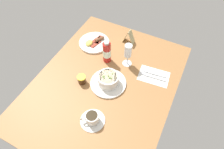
# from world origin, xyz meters

# --- Properties ---
(ground_plane) EXTENTS (1.10, 0.84, 0.03)m
(ground_plane) POSITION_xyz_m (0.00, 0.00, -0.01)
(ground_plane) COLOR #9E6B3D
(porridge_bowl) EXTENTS (0.22, 0.22, 0.09)m
(porridge_bowl) POSITION_xyz_m (0.01, -0.02, 0.04)
(porridge_bowl) COLOR silver
(porridge_bowl) RESTS_ON ground_plane
(cutlery_setting) EXTENTS (0.15, 0.21, 0.01)m
(cutlery_setting) POSITION_xyz_m (0.19, -0.25, 0.00)
(cutlery_setting) COLOR silver
(cutlery_setting) RESTS_ON ground_plane
(coffee_cup) EXTENTS (0.14, 0.14, 0.07)m
(coffee_cup) POSITION_xyz_m (-0.25, -0.06, 0.03)
(coffee_cup) COLOR silver
(coffee_cup) RESTS_ON ground_plane
(wine_glass) EXTENTS (0.06, 0.06, 0.17)m
(wine_glass) POSITION_xyz_m (0.21, -0.06, 0.11)
(wine_glass) COLOR white
(wine_glass) RESTS_ON ground_plane
(jam_jar) EXTENTS (0.05, 0.05, 0.06)m
(jam_jar) POSITION_xyz_m (-0.06, 0.13, 0.03)
(jam_jar) COLOR #432612
(jam_jar) RESTS_ON ground_plane
(sauce_bottle_red) EXTENTS (0.05, 0.05, 0.17)m
(sauce_bottle_red) POSITION_xyz_m (0.18, 0.07, 0.08)
(sauce_bottle_red) COLOR #B21E19
(sauce_bottle_red) RESTS_ON ground_plane
(breakfast_plate) EXTENTS (0.22, 0.22, 0.04)m
(breakfast_plate) POSITION_xyz_m (0.28, 0.23, 0.01)
(breakfast_plate) COLOR silver
(breakfast_plate) RESTS_ON ground_plane
(menu_card) EXTENTS (0.05, 0.08, 0.11)m
(menu_card) POSITION_xyz_m (0.41, 0.01, 0.05)
(menu_card) COLOR tan
(menu_card) RESTS_ON ground_plane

